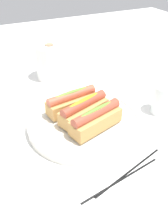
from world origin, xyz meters
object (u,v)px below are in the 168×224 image
serving_bowl (84,122)px  hotdog_back (84,110)px  hotdog_side (72,102)px  water_glass (163,100)px  chopstick_far (121,179)px  paper_towel_roll (51,62)px  hotdog_front (97,119)px  chopstick_near (129,171)px

serving_bowl → hotdog_back: (0.00, 0.00, 0.04)m
hotdog_side → water_glass: (0.26, -0.09, -0.02)m
hotdog_side → chopstick_far: bearing=-89.3°
hotdog_back → paper_towel_roll: paper_towel_roll is taller
serving_bowl → hotdog_front: bearing=-76.1°
hotdog_front → hotdog_side: 0.11m
water_glass → chopstick_near: water_glass is taller
paper_towel_roll → chopstick_far: 0.55m
water_glass → chopstick_far: bearing=-146.4°
serving_bowl → chopstick_near: (0.02, -0.20, -0.01)m
hotdog_front → hotdog_side: (-0.03, 0.11, 0.00)m
chopstick_far → hotdog_back: bearing=78.6°
hotdog_back → paper_towel_roll: size_ratio=1.18×
hotdog_back → chopstick_far: size_ratio=0.72×
serving_bowl → chopstick_far: size_ratio=1.47×
hotdog_back → chopstick_far: (-0.01, -0.21, -0.06)m
chopstick_near → chopstick_far: (-0.03, -0.01, 0.00)m
chopstick_far → water_glass: bearing=24.9°
hotdog_side → chopstick_far: size_ratio=0.71×
hotdog_side → water_glass: 0.28m
water_glass → chopstick_near: size_ratio=0.41×
serving_bowl → chopstick_far: 0.21m
chopstick_near → chopstick_far: size_ratio=1.00×
water_glass → hotdog_side: bearing=160.9°
paper_towel_roll → chopstick_near: (-0.00, -0.54, -0.06)m
hotdog_front → paper_towel_roll: size_ratio=1.18×
serving_bowl → water_glass: size_ratio=3.58×
serving_bowl → hotdog_front: size_ratio=2.04×
water_glass → chopstick_far: (-0.26, -0.17, -0.04)m
hotdog_side → chopstick_near: bearing=-82.5°
hotdog_back → hotdog_side: 0.05m
serving_bowl → hotdog_side: bearing=103.9°
hotdog_side → chopstick_far: 0.27m
serving_bowl → chopstick_far: (-0.01, -0.21, -0.01)m
serving_bowl → water_glass: water_glass is taller
paper_towel_roll → chopstick_far: paper_towel_roll is taller
paper_towel_roll → hotdog_side: bearing=-97.3°
hotdog_front → hotdog_side: size_ratio=1.01×
hotdog_front → chopstick_near: 0.16m
hotdog_side → chopstick_near: size_ratio=0.71×
hotdog_back → chopstick_far: bearing=-92.7°
hotdog_front → paper_towel_roll: bearing=88.5°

